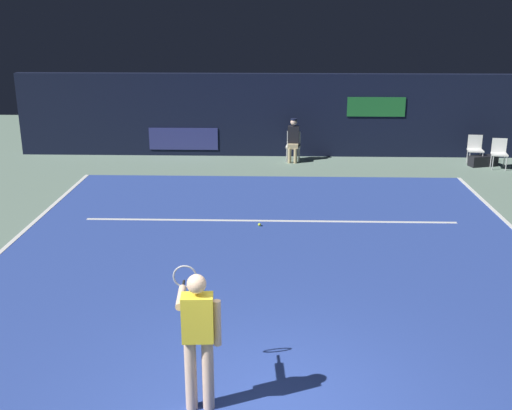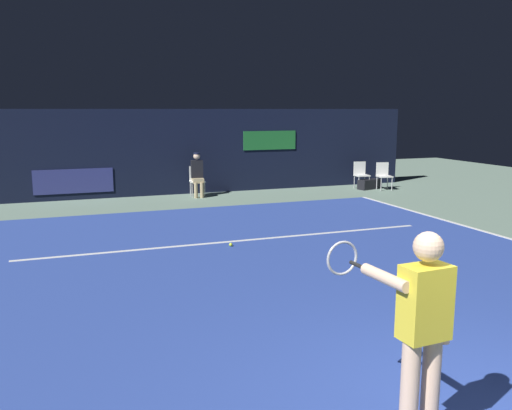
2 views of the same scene
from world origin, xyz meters
The scene contains 10 objects.
ground_plane centered at (0.00, 4.87, 0.00)m, with size 32.12×32.12×0.00m, color slate.
court_surface centered at (0.00, 4.87, 0.01)m, with size 10.58×11.73×0.01m, color #2D479E.
line_service centered at (0.00, 6.92, 0.01)m, with size 8.25×0.10×0.01m, color white.
back_wall centered at (0.00, 13.42, 1.30)m, with size 16.19×0.33×2.60m.
tennis_player centered at (-0.78, 0.20, 0.99)m, with size 0.67×0.93×1.73m.
line_judge_on_chair centered at (0.66, 12.61, 0.69)m, with size 0.47×0.56×1.32m.
courtside_chair_near centered at (6.15, 12.40, 0.50)m, with size 0.48×0.46×0.88m.
courtside_chair_far centered at (6.70, 11.91, 0.50)m, with size 0.50×0.48×0.88m.
tennis_ball centered at (-0.23, 6.57, 0.05)m, with size 0.07×0.07×0.07m, color #CCE033.
equipment_bag centered at (6.35, 12.18, 0.16)m, with size 0.84×0.32×0.32m, color black.
Camera 1 is at (0.07, -6.03, 4.53)m, focal length 43.20 mm.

